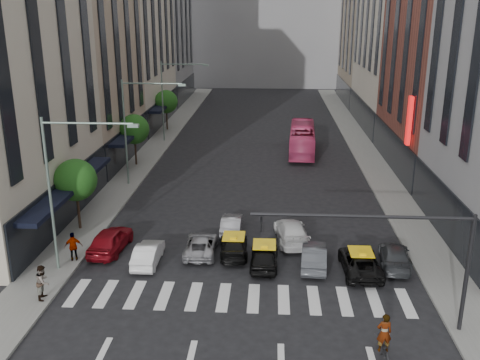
% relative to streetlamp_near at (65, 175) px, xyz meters
% --- Properties ---
extents(ground, '(160.00, 160.00, 0.00)m').
position_rel_streetlamp_near_xyz_m(ground, '(10.04, -4.00, -5.90)').
color(ground, black).
rests_on(ground, ground).
extents(sidewalk_left, '(3.00, 96.00, 0.15)m').
position_rel_streetlamp_near_xyz_m(sidewalk_left, '(-1.46, 26.00, -5.83)').
color(sidewalk_left, slate).
rests_on(sidewalk_left, ground).
extents(sidewalk_right, '(3.00, 96.00, 0.15)m').
position_rel_streetlamp_near_xyz_m(sidewalk_right, '(21.54, 26.00, -5.83)').
color(sidewalk_right, slate).
rests_on(sidewalk_right, ground).
extents(building_left_b, '(8.00, 16.00, 24.00)m').
position_rel_streetlamp_near_xyz_m(building_left_b, '(-6.96, 24.00, 6.10)').
color(building_left_b, tan).
rests_on(building_left_b, ground).
extents(building_left_d, '(8.00, 18.00, 30.00)m').
position_rel_streetlamp_near_xyz_m(building_left_d, '(-6.96, 61.00, 9.10)').
color(building_left_d, gray).
rests_on(building_left_d, ground).
extents(building_right_b, '(8.00, 18.00, 26.00)m').
position_rel_streetlamp_near_xyz_m(building_right_b, '(27.04, 23.00, 7.10)').
color(building_right_b, brown).
rests_on(building_right_b, ground).
extents(building_right_d, '(8.00, 18.00, 28.00)m').
position_rel_streetlamp_near_xyz_m(building_right_d, '(27.04, 61.00, 8.10)').
color(building_right_d, tan).
rests_on(building_right_d, ground).
extents(tree_near, '(2.88, 2.88, 4.95)m').
position_rel_streetlamp_near_xyz_m(tree_near, '(-1.76, 6.00, -2.25)').
color(tree_near, black).
rests_on(tree_near, sidewalk_left).
extents(tree_mid, '(2.88, 2.88, 4.95)m').
position_rel_streetlamp_near_xyz_m(tree_mid, '(-1.76, 22.00, -2.25)').
color(tree_mid, black).
rests_on(tree_mid, sidewalk_left).
extents(tree_far, '(2.88, 2.88, 4.95)m').
position_rel_streetlamp_near_xyz_m(tree_far, '(-1.76, 38.00, -2.25)').
color(tree_far, black).
rests_on(tree_far, sidewalk_left).
extents(streetlamp_near, '(5.38, 0.25, 9.00)m').
position_rel_streetlamp_near_xyz_m(streetlamp_near, '(0.00, 0.00, 0.00)').
color(streetlamp_near, gray).
rests_on(streetlamp_near, sidewalk_left).
extents(streetlamp_mid, '(5.38, 0.25, 9.00)m').
position_rel_streetlamp_near_xyz_m(streetlamp_mid, '(0.00, 16.00, 0.00)').
color(streetlamp_mid, gray).
rests_on(streetlamp_mid, sidewalk_left).
extents(streetlamp_far, '(5.38, 0.25, 9.00)m').
position_rel_streetlamp_near_xyz_m(streetlamp_far, '(0.00, 32.00, 0.00)').
color(streetlamp_far, gray).
rests_on(streetlamp_far, sidewalk_left).
extents(traffic_signal, '(10.10, 0.20, 6.00)m').
position_rel_streetlamp_near_xyz_m(traffic_signal, '(17.74, -5.00, -1.43)').
color(traffic_signal, black).
rests_on(traffic_signal, ground).
extents(liberty_sign, '(0.30, 0.70, 4.00)m').
position_rel_streetlamp_near_xyz_m(liberty_sign, '(22.64, 16.00, 0.10)').
color(liberty_sign, red).
rests_on(liberty_sign, ground).
extents(car_red, '(2.15, 4.63, 1.53)m').
position_rel_streetlamp_near_xyz_m(car_red, '(1.37, 2.80, -5.14)').
color(car_red, maroon).
rests_on(car_red, ground).
extents(car_white_front, '(1.37, 3.87, 1.27)m').
position_rel_streetlamp_near_xyz_m(car_white_front, '(4.13, 1.25, -5.27)').
color(car_white_front, white).
rests_on(car_white_front, ground).
extents(car_silver, '(2.02, 4.24, 1.17)m').
position_rel_streetlamp_near_xyz_m(car_silver, '(7.14, 2.81, -5.32)').
color(car_silver, '#9D9DA2').
rests_on(car_silver, ground).
extents(taxi_left, '(1.98, 4.31, 1.22)m').
position_rel_streetlamp_near_xyz_m(taxi_left, '(9.22, 2.75, -5.29)').
color(taxi_left, black).
rests_on(taxi_left, ground).
extents(taxi_center, '(1.69, 4.08, 1.38)m').
position_rel_streetlamp_near_xyz_m(taxi_center, '(11.14, 1.30, -5.21)').
color(taxi_center, black).
rests_on(taxi_center, ground).
extents(car_grey_mid, '(1.76, 4.24, 1.36)m').
position_rel_streetlamp_near_xyz_m(car_grey_mid, '(14.10, 1.44, -5.22)').
color(car_grey_mid, '#42454A').
rests_on(car_grey_mid, ground).
extents(taxi_right, '(2.26, 4.64, 1.27)m').
position_rel_streetlamp_near_xyz_m(taxi_right, '(16.74, 0.87, -5.27)').
color(taxi_right, black).
rests_on(taxi_right, ground).
extents(car_grey_curb, '(2.29, 4.49, 1.25)m').
position_rel_streetlamp_near_xyz_m(car_grey_curb, '(18.92, 1.80, -5.28)').
color(car_grey_curb, '#36393C').
rests_on(car_grey_curb, ground).
extents(car_row2_left, '(1.38, 3.88, 1.27)m').
position_rel_streetlamp_near_xyz_m(car_row2_left, '(8.83, 6.11, -5.27)').
color(car_row2_left, '#9F9EA4').
rests_on(car_row2_left, ground).
extents(car_row2_right, '(2.49, 4.99, 1.39)m').
position_rel_streetlamp_near_xyz_m(car_row2_right, '(12.87, 4.96, -5.21)').
color(car_row2_right, white).
rests_on(car_row2_right, ground).
extents(bus, '(3.09, 10.86, 2.99)m').
position_rel_streetlamp_near_xyz_m(bus, '(14.71, 28.01, -4.41)').
color(bus, '#DA4074').
rests_on(bus, ground).
extents(motorcycle, '(0.72, 1.66, 0.85)m').
position_rel_streetlamp_near_xyz_m(motorcycle, '(16.53, -7.09, -5.48)').
color(motorcycle, black).
rests_on(motorcycle, ground).
extents(rider, '(0.71, 0.50, 1.85)m').
position_rel_streetlamp_near_xyz_m(rider, '(16.53, -7.09, -4.13)').
color(rider, gray).
rests_on(rider, motorcycle).
extents(pedestrian_near, '(0.78, 0.97, 1.89)m').
position_rel_streetlamp_near_xyz_m(pedestrian_near, '(-0.36, -3.39, -4.81)').
color(pedestrian_near, gray).
rests_on(pedestrian_near, sidewalk_left).
extents(pedestrian_far, '(1.14, 0.74, 1.80)m').
position_rel_streetlamp_near_xyz_m(pedestrian_far, '(-0.36, 1.07, -4.85)').
color(pedestrian_far, gray).
rests_on(pedestrian_far, sidewalk_left).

